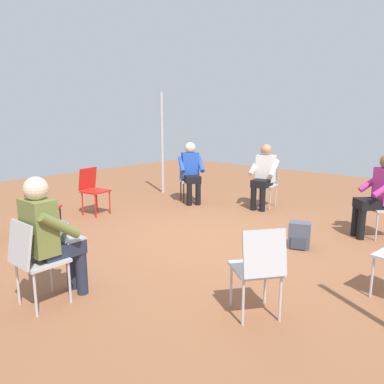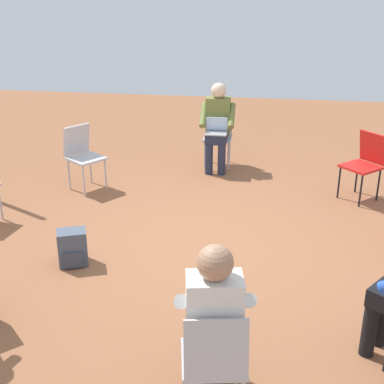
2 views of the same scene
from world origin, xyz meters
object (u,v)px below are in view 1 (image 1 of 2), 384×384
at_px(chair_northwest, 190,178).
at_px(chair_south, 34,257).
at_px(chair_southeast, 259,266).
at_px(person_in_magenta, 379,191).
at_px(person_in_white, 264,173).
at_px(chair_southwest, 39,205).
at_px(person_with_laptop, 49,232).
at_px(chair_north, 266,182).
at_px(chair_west, 93,187).
at_px(backpack_near_laptop_user, 299,237).
at_px(person_in_blue, 191,169).

bearing_deg(chair_northwest, chair_south, 61.08).
xyz_separation_m(chair_southeast, person_in_magenta, (0.09, 3.12, 0.20)).
relative_size(chair_south, person_in_white, 0.69).
distance_m(chair_southwest, person_with_laptop, 2.13).
relative_size(chair_northwest, person_with_laptop, 0.69).
height_order(chair_northwest, chair_southwest, same).
xyz_separation_m(chair_north, chair_south, (0.47, -4.95, 0.00)).
relative_size(chair_west, chair_south, 1.00).
xyz_separation_m(chair_northwest, backpack_near_laptop_user, (3.07, -1.17, -0.34)).
distance_m(chair_southeast, chair_north, 4.30).
distance_m(chair_west, person_in_white, 3.23).
bearing_deg(chair_west, chair_southeast, 66.76).
bearing_deg(backpack_near_laptop_user, person_in_blue, 160.03).
relative_size(chair_southwest, person_in_white, 0.69).
bearing_deg(person_with_laptop, person_in_white, 94.66).
distance_m(person_with_laptop, person_in_magenta, 4.51).
height_order(chair_west, chair_south, same).
relative_size(chair_south, person_in_blue, 0.69).
bearing_deg(backpack_near_laptop_user, person_in_magenta, 61.73).
height_order(person_in_blue, person_in_white, same).
bearing_deg(chair_northwest, person_in_magenta, 126.98).
xyz_separation_m(person_with_laptop, person_in_blue, (-1.81, 4.05, 0.00)).
distance_m(chair_northwest, chair_west, 2.08).
distance_m(chair_west, person_with_laptop, 3.32).
bearing_deg(chair_northwest, chair_west, 20.79).
height_order(chair_south, chair_southwest, same).
height_order(chair_north, person_in_white, person_in_white).
bearing_deg(chair_northwest, person_in_white, 144.07).
height_order(chair_southeast, chair_north, same).
relative_size(chair_south, person_with_laptop, 0.69).
relative_size(chair_north, person_in_blue, 0.69).
bearing_deg(person_in_white, chair_west, 39.54).
distance_m(chair_west, chair_south, 3.43).
relative_size(person_with_laptop, backpack_near_laptop_user, 3.44).
height_order(chair_west, person_in_magenta, person_in_magenta).
xyz_separation_m(chair_southeast, backpack_near_laptop_user, (-0.54, 1.94, -0.34)).
height_order(person_in_blue, person_in_magenta, same).
height_order(chair_southeast, person_with_laptop, person_with_laptop).
relative_size(chair_southeast, chair_southwest, 1.00).
bearing_deg(chair_south, chair_southwest, 151.60).
height_order(chair_north, person_in_blue, person_in_blue).
bearing_deg(chair_north, person_in_magenta, 154.08).
xyz_separation_m(chair_north, chair_northwest, (-1.48, -0.63, 0.00)).
bearing_deg(chair_southeast, chair_southwest, 129.89).
bearing_deg(chair_west, chair_southwest, 15.51).
distance_m(chair_northwest, chair_southwest, 3.30).
xyz_separation_m(chair_southeast, chair_north, (-2.13, 3.74, 0.00)).
height_order(chair_southwest, person_in_blue, person_in_blue).
distance_m(chair_north, chair_northwest, 1.61).
bearing_deg(chair_northwest, chair_southwest, 36.85).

